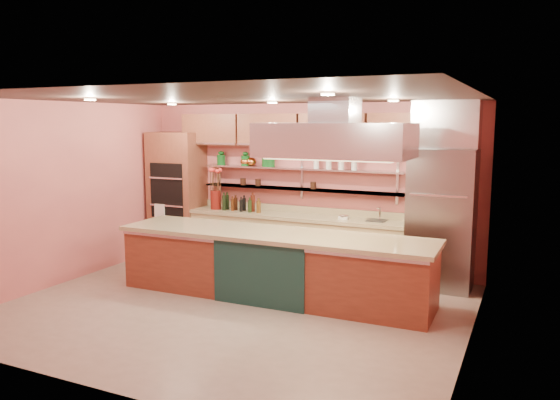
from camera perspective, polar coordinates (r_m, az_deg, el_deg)
The scene contains 21 objects.
floor at distance 7.53m, azimuth -4.84°, elevation -11.25°, with size 6.00×5.00×0.02m, color gray.
ceiling at distance 7.11m, azimuth -5.12°, elevation 10.64°, with size 6.00×5.00×0.02m, color black.
wall_back at distance 9.41m, azimuth 2.65°, elevation 1.53°, with size 6.00×0.04×2.80m, color #CC6660.
wall_front at distance 5.21m, azimuth -18.88°, elevation -4.38°, with size 6.00×0.04×2.80m, color #CC6660.
wall_left at distance 9.05m, azimuth -21.65°, elevation 0.69°, with size 0.04×5.00×2.80m, color #CC6660.
wall_right at distance 6.27m, azimuth 19.55°, elevation -2.34°, with size 0.04×5.00×2.80m, color #CC6660.
oven_stack at distance 10.35m, azimuth -10.68°, elevation 0.61°, with size 0.95×0.64×2.30m, color brown.
refrigerator at distance 8.50m, azimuth 16.50°, elevation -1.92°, with size 0.95×0.72×2.10m, color slate.
back_counter at distance 9.32m, azimuth 1.62°, elevation -4.37°, with size 3.84×0.64×0.93m, color tan.
wall_shelf_lower at distance 9.32m, azimuth 2.06°, elevation 1.15°, with size 3.60×0.26×0.03m, color silver.
wall_shelf_upper at distance 9.28m, azimuth 2.07°, elevation 3.30°, with size 3.60×0.26×0.03m, color silver.
upper_cabinets at distance 9.18m, azimuth 2.26°, elevation 7.31°, with size 4.60×0.36×0.55m, color brown.
range_hood at distance 7.22m, azimuth 5.75°, elevation 6.23°, with size 2.00×1.00×0.45m, color silver.
ceiling_downlights at distance 7.28m, azimuth -4.31°, elevation 10.36°, with size 4.00×2.80×0.02m, color #FFE5A5.
island at distance 7.83m, azimuth -0.70°, elevation -6.78°, with size 4.50×0.98×0.94m, color brown.
flower_vase at distance 9.86m, azimuth -6.72°, elevation 0.03°, with size 0.19×0.19×0.34m, color #60130E.
oil_bottle_cluster at distance 9.59m, azimuth -3.95°, elevation -0.40°, with size 0.81×0.23×0.26m, color black.
kitchen_scale at distance 8.87m, azimuth 6.68°, elevation -1.72°, with size 0.15×0.11×0.09m, color silver.
bar_faucet at distance 8.79m, azimuth 10.40°, elevation -1.45°, with size 0.03×0.03×0.22m, color silver.
copper_kettle at distance 9.68m, azimuth -3.04°, elevation 4.02°, with size 0.19×0.19×0.15m, color #B8672A.
green_canister at distance 9.54m, azimuth -1.46°, elevation 4.05°, with size 0.15×0.15×0.18m, color #0F4716.
Camera 1 is at (3.56, -6.14, 2.50)m, focal length 35.00 mm.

